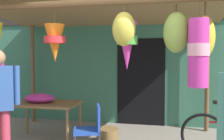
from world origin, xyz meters
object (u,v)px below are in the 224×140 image
at_px(folding_chair, 92,127).
at_px(flower_heap_on_table, 40,98).
at_px(wicker_basket_by_table, 107,136).
at_px(display_table, 45,106).

bearing_deg(folding_chair, flower_heap_on_table, 153.21).
distance_m(flower_heap_on_table, wicker_basket_by_table, 1.44).
bearing_deg(flower_heap_on_table, folding_chair, -26.79).
bearing_deg(wicker_basket_by_table, display_table, -175.88).
height_order(display_table, flower_heap_on_table, flower_heap_on_table).
distance_m(folding_chair, wicker_basket_by_table, 0.80).
distance_m(display_table, folding_chair, 1.26).
distance_m(display_table, wicker_basket_by_table, 1.29).
relative_size(display_table, wicker_basket_by_table, 3.08).
xyz_separation_m(display_table, wicker_basket_by_table, (1.18, 0.08, -0.51)).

